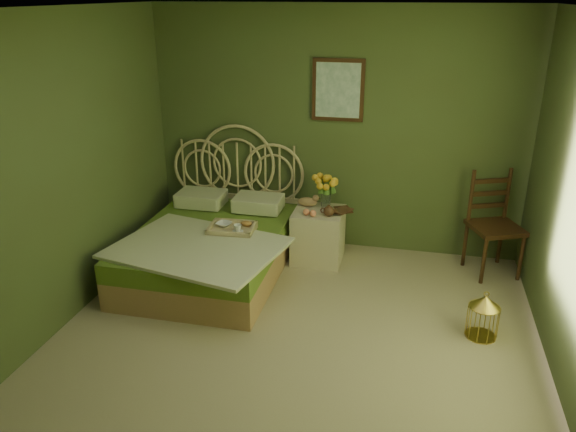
% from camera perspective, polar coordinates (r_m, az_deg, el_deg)
% --- Properties ---
extents(floor, '(4.50, 4.50, 0.00)m').
position_cam_1_polar(floor, '(4.59, -0.05, -14.24)').
color(floor, tan).
rests_on(floor, ground).
extents(ceiling, '(4.50, 4.50, 0.00)m').
position_cam_1_polar(ceiling, '(3.70, -0.06, 20.28)').
color(ceiling, silver).
rests_on(ceiling, wall_back).
extents(wall_back, '(4.00, 0.00, 4.00)m').
position_cam_1_polar(wall_back, '(6.08, 4.84, 8.48)').
color(wall_back, '#495D31').
rests_on(wall_back, floor).
extents(wall_left, '(0.00, 4.50, 4.50)m').
position_cam_1_polar(wall_left, '(4.80, -24.01, 2.95)').
color(wall_left, '#495D31').
rests_on(wall_left, floor).
extents(wall_art, '(0.54, 0.04, 0.64)m').
position_cam_1_polar(wall_art, '(5.96, 5.11, 12.62)').
color(wall_art, '#34210E').
rests_on(wall_art, wall_back).
extents(bed, '(1.69, 2.14, 1.32)m').
position_cam_1_polar(bed, '(5.79, -7.74, -2.92)').
color(bed, tan).
rests_on(bed, floor).
extents(nightstand, '(0.51, 0.51, 1.00)m').
position_cam_1_polar(nightstand, '(5.97, 3.18, -1.30)').
color(nightstand, beige).
rests_on(nightstand, floor).
extents(chair, '(0.61, 0.61, 1.05)m').
position_cam_1_polar(chair, '(6.04, 20.37, -0.08)').
color(chair, '#34210E').
rests_on(chair, floor).
extents(birdcage, '(0.25, 0.25, 0.38)m').
position_cam_1_polar(birdcage, '(5.01, 19.21, -9.66)').
color(birdcage, '#B29439').
rests_on(birdcage, floor).
extents(book_lower, '(0.23, 0.26, 0.02)m').
position_cam_1_polar(book_lower, '(5.87, 4.92, 0.55)').
color(book_lower, '#381E0F').
rests_on(book_lower, nightstand).
extents(book_upper, '(0.23, 0.26, 0.02)m').
position_cam_1_polar(book_upper, '(5.86, 4.92, 0.73)').
color(book_upper, '#472819').
rests_on(book_upper, nightstand).
extents(cereal_bowl, '(0.19, 0.19, 0.04)m').
position_cam_1_polar(cereal_bowl, '(5.66, -6.52, -0.84)').
color(cereal_bowl, white).
rests_on(cereal_bowl, bed).
extents(coffee_cup, '(0.09, 0.09, 0.07)m').
position_cam_1_polar(coffee_cup, '(5.50, -5.13, -1.26)').
color(coffee_cup, white).
rests_on(coffee_cup, bed).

